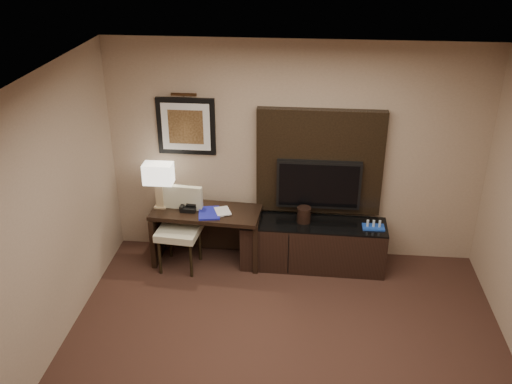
# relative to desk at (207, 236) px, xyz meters

# --- Properties ---
(ceiling) EXTENTS (4.50, 5.00, 0.01)m
(ceiling) POSITION_rel_desk_xyz_m (1.04, -2.15, 2.35)
(ceiling) COLOR silver
(ceiling) RESTS_ON wall_back
(wall_back) EXTENTS (4.50, 0.01, 2.70)m
(wall_back) POSITION_rel_desk_xyz_m (1.04, 0.35, 1.00)
(wall_back) COLOR tan
(wall_back) RESTS_ON floor
(wall_left) EXTENTS (0.01, 5.00, 2.70)m
(wall_left) POSITION_rel_desk_xyz_m (-1.21, -2.15, 1.00)
(wall_left) COLOR tan
(wall_left) RESTS_ON floor
(desk) EXTENTS (1.34, 0.64, 0.70)m
(desk) POSITION_rel_desk_xyz_m (0.00, 0.00, 0.00)
(desk) COLOR black
(desk) RESTS_ON floor
(credenza) EXTENTS (1.74, 0.51, 0.60)m
(credenza) POSITION_rel_desk_xyz_m (1.31, -0.00, -0.05)
(credenza) COLOR black
(credenza) RESTS_ON floor
(tv_wall_panel) EXTENTS (1.50, 0.12, 1.30)m
(tv_wall_panel) POSITION_rel_desk_xyz_m (1.34, 0.29, 0.92)
(tv_wall_panel) COLOR black
(tv_wall_panel) RESTS_ON wall_back
(tv) EXTENTS (1.00, 0.08, 0.60)m
(tv) POSITION_rel_desk_xyz_m (1.34, 0.19, 0.67)
(tv) COLOR black
(tv) RESTS_ON tv_wall_panel
(artwork) EXTENTS (0.70, 0.04, 0.70)m
(artwork) POSITION_rel_desk_xyz_m (-0.26, 0.33, 1.30)
(artwork) COLOR black
(artwork) RESTS_ON wall_back
(picture_light) EXTENTS (0.04, 0.04, 0.30)m
(picture_light) POSITION_rel_desk_xyz_m (-0.26, 0.29, 1.70)
(picture_light) COLOR #3B2413
(picture_light) RESTS_ON wall_back
(desk_chair) EXTENTS (0.53, 0.60, 1.01)m
(desk_chair) POSITION_rel_desk_xyz_m (-0.31, -0.18, 0.16)
(desk_chair) COLOR beige
(desk_chair) RESTS_ON floor
(table_lamp) EXTENTS (0.39, 0.30, 0.55)m
(table_lamp) POSITION_rel_desk_xyz_m (-0.57, 0.05, 0.63)
(table_lamp) COLOR tan
(table_lamp) RESTS_ON desk
(desk_phone) EXTENTS (0.19, 0.18, 0.09)m
(desk_phone) POSITION_rel_desk_xyz_m (-0.20, -0.01, 0.40)
(desk_phone) COLOR black
(desk_phone) RESTS_ON desk
(blue_folder) EXTENTS (0.30, 0.37, 0.02)m
(blue_folder) POSITION_rel_desk_xyz_m (0.05, -0.08, 0.36)
(blue_folder) COLOR #181C9F
(blue_folder) RESTS_ON desk
(book) EXTENTS (0.17, 0.08, 0.23)m
(book) POSITION_rel_desk_xyz_m (0.13, -0.06, 0.47)
(book) COLOR tan
(book) RESTS_ON desk
(ice_bucket) EXTENTS (0.21, 0.21, 0.19)m
(ice_bucket) POSITION_rel_desk_xyz_m (1.18, 0.03, 0.34)
(ice_bucket) COLOR black
(ice_bucket) RESTS_ON credenza
(minibar_tray) EXTENTS (0.26, 0.16, 0.09)m
(minibar_tray) POSITION_rel_desk_xyz_m (2.00, -0.05, 0.29)
(minibar_tray) COLOR #1C47B7
(minibar_tray) RESTS_ON credenza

